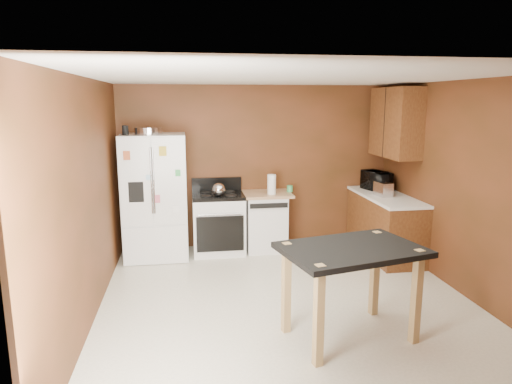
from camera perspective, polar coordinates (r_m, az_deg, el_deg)
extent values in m
plane|color=silver|center=(5.35, 4.00, -13.66)|extent=(4.50, 4.50, 0.00)
plane|color=white|center=(4.86, 4.41, 14.15)|extent=(4.50, 4.50, 0.00)
plane|color=brown|center=(7.13, 0.12, 3.19)|extent=(4.20, 0.00, 4.20)
plane|color=brown|center=(2.89, 14.40, -9.41)|extent=(4.20, 0.00, 4.20)
plane|color=brown|center=(4.93, -20.32, -1.18)|extent=(0.00, 4.50, 4.50)
plane|color=brown|center=(5.80, 24.86, 0.25)|extent=(0.00, 4.50, 4.50)
cylinder|color=silver|center=(6.59, -13.31, 7.45)|extent=(0.39, 0.39, 0.10)
cylinder|color=black|center=(6.55, -16.02, 7.44)|extent=(0.09, 0.09, 0.13)
sphere|color=silver|center=(6.63, -4.69, 0.30)|extent=(0.19, 0.19, 0.19)
cylinder|color=white|center=(6.79, 1.97, 0.96)|extent=(0.14, 0.14, 0.29)
cylinder|color=#41AA61|center=(7.00, 4.24, 0.42)|extent=(0.09, 0.09, 0.10)
cube|color=silver|center=(6.88, 15.62, 0.35)|extent=(0.20, 0.29, 0.20)
imported|color=black|center=(7.30, 14.82, 1.27)|extent=(0.44, 0.55, 0.27)
cube|color=white|center=(6.75, -12.47, -0.56)|extent=(0.90, 0.75, 1.80)
cube|color=white|center=(6.34, -14.81, 1.15)|extent=(0.43, 0.02, 1.20)
cube|color=white|center=(6.31, -10.75, 1.28)|extent=(0.43, 0.02, 1.20)
cube|color=white|center=(6.54, -12.44, -6.57)|extent=(0.88, 0.02, 0.54)
cube|color=black|center=(6.36, -14.76, -0.01)|extent=(0.20, 0.01, 0.28)
cylinder|color=silver|center=(6.30, -12.94, 1.35)|extent=(0.02, 0.02, 0.90)
cylinder|color=silver|center=(6.29, -12.67, 1.36)|extent=(0.02, 0.02, 0.90)
cube|color=#BC542C|center=(6.28, -15.87, 4.41)|extent=(0.09, 0.00, 0.12)
cube|color=gold|center=(6.23, -11.58, 5.03)|extent=(0.10, 0.00, 0.13)
cube|color=green|center=(6.26, -9.74, 2.36)|extent=(0.07, 0.00, 0.09)
cube|color=#D45E76|center=(6.34, -12.26, -0.85)|extent=(0.08, 0.00, 0.11)
cube|color=white|center=(6.36, -9.95, -2.11)|extent=(0.09, 0.00, 0.10)
cube|color=#A5D7F8|center=(6.29, -13.28, 1.79)|extent=(0.07, 0.00, 0.07)
cube|color=white|center=(6.91, -4.71, -4.10)|extent=(0.76, 0.65, 0.85)
cube|color=black|center=(6.81, -4.77, -0.45)|extent=(0.76, 0.65, 0.05)
cube|color=black|center=(7.07, -4.96, 1.02)|extent=(0.76, 0.06, 0.20)
cube|color=black|center=(6.60, -4.49, -5.24)|extent=(0.68, 0.02, 0.52)
cylinder|color=silver|center=(6.52, -4.52, -2.82)|extent=(0.62, 0.02, 0.02)
cylinder|color=black|center=(6.95, -6.36, 0.02)|extent=(0.17, 0.17, 0.02)
cylinder|color=black|center=(6.97, -3.40, 0.11)|extent=(0.17, 0.17, 0.02)
cylinder|color=black|center=(6.64, -6.23, -0.52)|extent=(0.17, 0.17, 0.02)
cylinder|color=black|center=(6.66, -3.13, -0.42)|extent=(0.17, 0.17, 0.02)
cube|color=white|center=(7.02, 1.15, -3.82)|extent=(0.60, 0.60, 0.85)
cube|color=black|center=(6.64, 1.63, -1.72)|extent=(0.56, 0.02, 0.07)
cube|color=#A77F5C|center=(6.92, 1.17, -0.26)|extent=(0.78, 0.62, 0.04)
cube|color=brown|center=(7.06, 15.79, -4.12)|extent=(0.60, 1.55, 0.86)
cube|color=white|center=(6.96, 15.99, -0.55)|extent=(0.63, 1.58, 0.04)
cube|color=brown|center=(6.98, 17.06, 8.29)|extent=(0.35, 1.05, 1.00)
cube|color=black|center=(6.90, 15.72, 8.34)|extent=(0.01, 0.01, 1.00)
cube|color=black|center=(4.40, 11.87, -7.07)|extent=(1.44, 1.12, 0.05)
cube|color=#A78451|center=(4.57, 3.81, -11.88)|extent=(0.09, 0.09, 0.92)
cube|color=#A78451|center=(5.07, 14.63, -9.82)|extent=(0.09, 0.09, 0.92)
cube|color=#A78451|center=(4.05, 7.85, -15.11)|extent=(0.09, 0.09, 0.92)
cube|color=#A78451|center=(4.62, 19.42, -12.27)|extent=(0.09, 0.09, 0.92)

